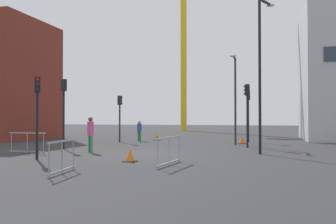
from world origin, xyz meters
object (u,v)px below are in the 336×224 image
object	(u,v)px
streetlamp_short	(235,92)
traffic_cone_by_barrier	(242,140)
streetlamp_tall	(261,64)
traffic_light_crosswalk	(120,111)
pedestrian_waiting	(139,129)
traffic_light_near	(64,102)
traffic_light_verge	(248,108)
construction_crane	(186,12)
traffic_light_corner	(247,105)
traffic_light_median	(37,104)
traffic_cone_orange	(130,156)
pedestrian_walking	(90,132)
traffic_cone_striped	(157,137)

from	to	relation	value
streetlamp_short	traffic_cone_by_barrier	distance (m)	3.67
streetlamp_tall	traffic_light_crosswalk	distance (m)	12.46
traffic_light_crosswalk	pedestrian_waiting	xyz separation A→B (m)	(1.07, 1.38, -1.46)
traffic_light_near	traffic_light_verge	bearing A→B (deg)	42.12
construction_crane	traffic_light_corner	world-z (taller)	construction_crane
streetlamp_short	traffic_light_median	xyz separation A→B (m)	(-7.60, -10.90, -1.14)
streetlamp_short	traffic_cone_by_barrier	xyz separation A→B (m)	(0.37, 1.51, -3.33)
construction_crane	traffic_cone_orange	bearing A→B (deg)	-80.97
pedestrian_walking	traffic_light_near	bearing A→B (deg)	149.22
streetlamp_short	streetlamp_tall	bearing A→B (deg)	-72.62
traffic_cone_striped	traffic_cone_by_barrier	bearing A→B (deg)	-16.17
traffic_light_near	traffic_light_median	size ratio (longest dim) A/B	1.14
streetlamp_tall	streetlamp_short	bearing A→B (deg)	107.38
traffic_light_near	traffic_light_median	distance (m)	5.43
pedestrian_waiting	traffic_cone_striped	bearing A→B (deg)	56.58
traffic_light_median	streetlamp_short	bearing A→B (deg)	55.12
streetlamp_tall	pedestrian_walking	xyz separation A→B (m)	(-8.70, -1.58, -3.47)
traffic_light_median	pedestrian_walking	size ratio (longest dim) A/B	1.93
traffic_light_verge	pedestrian_walking	xyz separation A→B (m)	(-7.61, -10.70, -1.53)
streetlamp_short	traffic_light_corner	xyz separation A→B (m)	(0.90, -1.87, -0.96)
construction_crane	traffic_light_median	xyz separation A→B (m)	(1.67, -37.22, -14.94)
construction_crane	pedestrian_walking	size ratio (longest dim) A/B	14.18
streetlamp_short	pedestrian_walking	distance (m)	10.37
pedestrian_walking	traffic_cone_striped	size ratio (longest dim) A/B	3.54
traffic_light_verge	traffic_light_median	bearing A→B (deg)	-120.18
pedestrian_waiting	traffic_cone_orange	world-z (taller)	pedestrian_waiting
traffic_light_near	traffic_cone_by_barrier	size ratio (longest dim) A/B	7.31
construction_crane	streetlamp_tall	bearing A→B (deg)	-70.96
construction_crane	traffic_cone_orange	world-z (taller)	construction_crane
traffic_cone_striped	construction_crane	bearing A→B (deg)	96.65
traffic_light_verge	traffic_cone_orange	xyz separation A→B (m)	(-4.13, -13.86, -2.38)
traffic_light_crosswalk	pedestrian_walking	bearing A→B (deg)	-77.59
traffic_light_crosswalk	traffic_cone_orange	bearing A→B (deg)	-64.81
pedestrian_waiting	traffic_cone_striped	size ratio (longest dim) A/B	3.07
pedestrian_waiting	streetlamp_tall	bearing A→B (deg)	-39.69
pedestrian_waiting	traffic_cone_by_barrier	world-z (taller)	pedestrian_waiting
traffic_light_verge	traffic_cone_striped	distance (m)	7.70
traffic_light_crosswalk	pedestrian_waiting	bearing A→B (deg)	52.17
traffic_light_crosswalk	traffic_cone_orange	distance (m)	12.50
streetlamp_short	traffic_light_near	size ratio (longest dim) A/B	1.45
traffic_cone_by_barrier	traffic_cone_orange	bearing A→B (deg)	-107.52
traffic_cone_striped	streetlamp_tall	bearing A→B (deg)	-47.79
traffic_light_median	traffic_cone_striped	world-z (taller)	traffic_light_median
traffic_cone_orange	pedestrian_walking	bearing A→B (deg)	137.82
traffic_light_corner	traffic_light_verge	distance (m)	5.26
traffic_light_corner	traffic_light_crosswalk	xyz separation A→B (m)	(-9.56, 2.54, -0.23)
traffic_light_corner	traffic_cone_orange	xyz separation A→B (m)	(-4.32, -8.61, -2.38)
traffic_light_crosswalk	construction_crane	bearing A→B (deg)	91.36
construction_crane	pedestrian_walking	bearing A→B (deg)	-85.98
traffic_light_verge	construction_crane	bearing A→B (deg)	113.50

